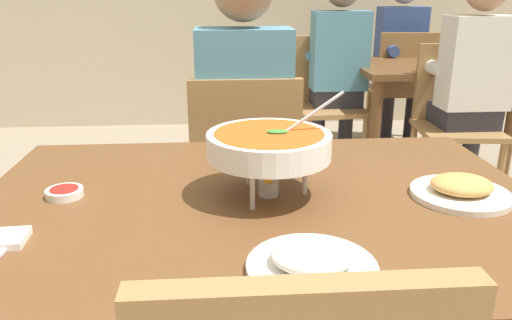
% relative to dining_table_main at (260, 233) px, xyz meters
% --- Properties ---
extents(dining_table_main, '(1.38, 0.98, 0.72)m').
position_rel_dining_table_main_xyz_m(dining_table_main, '(0.00, 0.00, 0.00)').
color(dining_table_main, brown).
rests_on(dining_table_main, ground_plane).
extents(chair_diner_main, '(0.44, 0.44, 0.90)m').
position_rel_dining_table_main_xyz_m(chair_diner_main, '(-0.00, 0.78, -0.12)').
color(chair_diner_main, olive).
rests_on(chair_diner_main, ground_plane).
extents(diner_main, '(0.40, 0.45, 1.31)m').
position_rel_dining_table_main_xyz_m(diner_main, '(0.00, 0.81, 0.11)').
color(diner_main, '#2D2D38').
rests_on(diner_main, ground_plane).
extents(curry_bowl, '(0.33, 0.30, 0.26)m').
position_rel_dining_table_main_xyz_m(curry_bowl, '(0.02, 0.02, 0.22)').
color(curry_bowl, silver).
rests_on(curry_bowl, dining_table_main).
extents(rice_plate, '(0.24, 0.24, 0.06)m').
position_rel_dining_table_main_xyz_m(rice_plate, '(0.07, -0.33, 0.11)').
color(rice_plate, white).
rests_on(rice_plate, dining_table_main).
extents(appetizer_plate, '(0.24, 0.24, 0.06)m').
position_rel_dining_table_main_xyz_m(appetizer_plate, '(0.49, -0.02, 0.11)').
color(appetizer_plate, white).
rests_on(appetizer_plate, dining_table_main).
extents(sauce_dish, '(0.09, 0.09, 0.02)m').
position_rel_dining_table_main_xyz_m(sauce_dish, '(-0.48, 0.05, 0.10)').
color(sauce_dish, white).
rests_on(sauce_dish, dining_table_main).
extents(spoon_utensil, '(0.03, 0.17, 0.01)m').
position_rel_dining_table_main_xyz_m(spoon_utensil, '(-0.52, -0.23, 0.10)').
color(spoon_utensil, silver).
rests_on(spoon_utensil, dining_table_main).
extents(dining_table_far, '(1.00, 0.80, 0.72)m').
position_rel_dining_table_main_xyz_m(dining_table_far, '(1.31, 2.17, -0.04)').
color(dining_table_far, brown).
rests_on(dining_table_far, ground_plane).
extents(chair_bg_left, '(0.48, 0.48, 0.90)m').
position_rel_dining_table_main_xyz_m(chair_bg_left, '(1.28, 1.66, -0.12)').
color(chair_bg_left, olive).
rests_on(chair_bg_left, ground_plane).
extents(chair_bg_middle, '(0.47, 0.47, 0.90)m').
position_rel_dining_table_main_xyz_m(chair_bg_middle, '(0.64, 2.22, -0.12)').
color(chair_bg_middle, olive).
rests_on(chair_bg_middle, ground_plane).
extents(chair_bg_right, '(0.49, 0.49, 0.90)m').
position_rel_dining_table_main_xyz_m(chair_bg_right, '(1.31, 2.63, -0.12)').
color(chair_bg_right, olive).
rests_on(chair_bg_right, ground_plane).
extents(patron_bg_left, '(0.40, 0.45, 1.31)m').
position_rel_dining_table_main_xyz_m(patron_bg_left, '(1.31, 1.58, 0.11)').
color(patron_bg_left, '#2D2D38').
rests_on(patron_bg_left, ground_plane).
extents(patron_bg_middle, '(0.40, 0.45, 1.31)m').
position_rel_dining_table_main_xyz_m(patron_bg_middle, '(0.69, 2.18, 0.11)').
color(patron_bg_middle, '#2D2D38').
rests_on(patron_bg_middle, ground_plane).
extents(patron_bg_right, '(0.40, 0.45, 1.31)m').
position_rel_dining_table_main_xyz_m(patron_bg_right, '(1.33, 2.77, 0.11)').
color(patron_bg_right, '#2D2D38').
rests_on(patron_bg_right, ground_plane).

